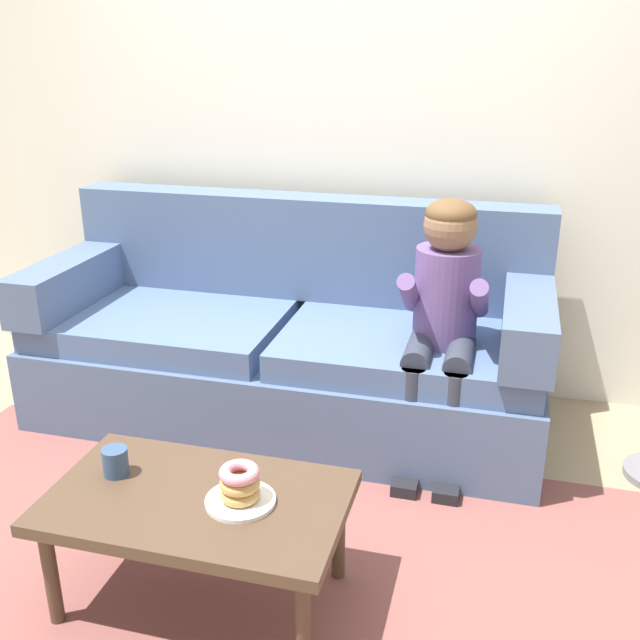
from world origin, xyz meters
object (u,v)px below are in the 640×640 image
object	(u,v)px
person_child	(444,309)
donut	(240,494)
couch	(290,345)
coffee_table	(198,508)
mug	(116,462)
toy_controller	(128,486)

from	to	relation	value
person_child	donut	bearing A→B (deg)	-114.12
couch	person_child	distance (m)	0.81
coffee_table	mug	xyz separation A→B (m)	(-0.29, 0.05, 0.09)
coffee_table	donut	size ratio (longest dim) A/B	7.51
donut	mug	world-z (taller)	mug
couch	donut	distance (m)	1.29
mug	person_child	bearing A→B (deg)	48.20
mug	couch	bearing A→B (deg)	81.08
coffee_table	person_child	xyz separation A→B (m)	(0.61, 1.06, 0.33)
coffee_table	toy_controller	size ratio (longest dim) A/B	3.99
donut	mug	distance (m)	0.43
coffee_table	toy_controller	distance (m)	0.78
couch	donut	world-z (taller)	couch
couch	coffee_table	distance (m)	1.27
couch	toy_controller	bearing A→B (deg)	-118.35
coffee_table	mug	world-z (taller)	mug
donut	toy_controller	size ratio (longest dim) A/B	0.53
couch	toy_controller	distance (m)	0.96
toy_controller	coffee_table	bearing A→B (deg)	-57.50
couch	toy_controller	size ratio (longest dim) A/B	10.11
person_child	mug	distance (m)	1.38
couch	person_child	size ratio (longest dim) A/B	2.07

